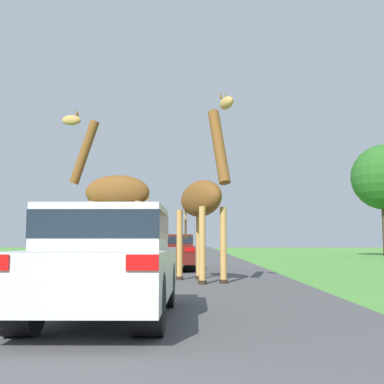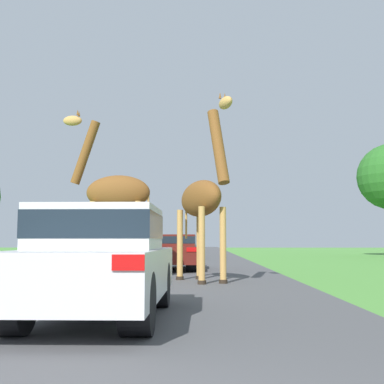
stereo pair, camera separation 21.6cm
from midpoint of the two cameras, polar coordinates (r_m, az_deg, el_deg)
road at (r=31.76m, az=-0.66°, el=-7.77°), size 6.46×120.00×0.00m
giraffe_near_road at (r=12.76m, az=0.76°, el=-0.75°), size 1.61×2.81×4.73m
giraffe_companion at (r=13.95m, az=-9.68°, el=-0.44°), size 2.62×0.93×4.90m
car_lead_maroon at (r=6.83m, az=-11.03°, el=-7.80°), size 1.77×4.05×1.53m
car_queue_right at (r=18.27m, az=-2.98°, el=-6.95°), size 1.93×4.50×1.30m
car_queue_left at (r=31.58m, az=-3.50°, el=-6.43°), size 1.96×4.68×1.38m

